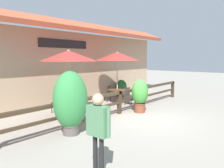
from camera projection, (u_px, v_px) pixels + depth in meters
ground_plane at (140, 118)px, 8.54m from camera, size 60.00×60.00×0.00m
building_facade at (72, 61)px, 10.91m from camera, size 14.28×1.49×4.23m
patio_railing at (119, 97)px, 9.13m from camera, size 10.40×0.14×0.95m
patio_umbrella_near at (69, 56)px, 8.54m from camera, size 2.21×2.21×2.66m
dining_table_near at (70, 102)px, 8.75m from camera, size 0.92×0.92×0.72m
chair_near_streetside at (81, 107)px, 8.28m from camera, size 0.46×0.46×0.86m
chair_near_wallside at (59, 102)px, 9.23m from camera, size 0.45×0.45×0.86m
patio_umbrella_middle at (117, 56)px, 11.08m from camera, size 2.21×2.21×2.66m
dining_table_middle at (117, 92)px, 11.30m from camera, size 0.92×0.92×0.72m
chair_middle_streetside at (129, 95)px, 10.88m from camera, size 0.42×0.42×0.86m
chair_middle_wallside at (107, 93)px, 11.77m from camera, size 0.50×0.50×0.86m
potted_plant_small_flowering at (71, 101)px, 6.61m from camera, size 1.09×0.98×1.95m
potted_plant_entrance_palm at (140, 95)px, 9.36m from camera, size 0.76×0.69×1.42m
potted_plant_tall_tropical at (121, 87)px, 13.26m from camera, size 0.73×0.66×1.02m
pedestrian at (98, 124)px, 4.21m from camera, size 0.23×0.59×1.67m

